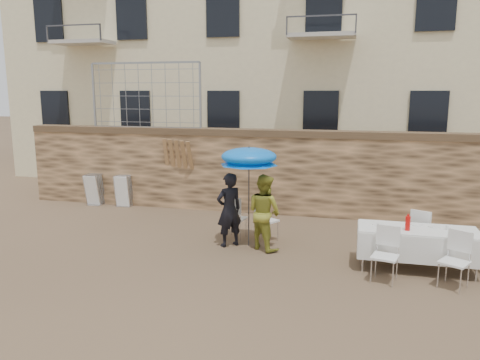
% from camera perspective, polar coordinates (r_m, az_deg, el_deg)
% --- Properties ---
extents(ground, '(80.00, 80.00, 0.00)m').
position_cam_1_polar(ground, '(8.31, -6.50, -12.21)').
color(ground, brown).
rests_on(ground, ground).
extents(stone_wall, '(13.00, 0.50, 2.20)m').
position_cam_1_polar(stone_wall, '(12.64, 1.31, 1.05)').
color(stone_wall, olive).
rests_on(stone_wall, ground).
extents(chain_link_fence, '(3.20, 0.06, 1.80)m').
position_cam_1_polar(chain_link_fence, '(13.43, -11.43, 10.00)').
color(chain_link_fence, gray).
rests_on(chain_link_fence, stone_wall).
extents(man_suit, '(0.68, 0.67, 1.57)m').
position_cam_1_polar(man_suit, '(9.82, -1.34, -3.66)').
color(man_suit, black).
rests_on(man_suit, ground).
extents(woman_dress, '(0.97, 0.92, 1.57)m').
position_cam_1_polar(woman_dress, '(9.66, 2.97, -3.92)').
color(woman_dress, gold).
rests_on(woman_dress, ground).
extents(umbrella, '(1.20, 1.20, 1.96)m').
position_cam_1_polar(umbrella, '(9.61, 1.10, 2.49)').
color(umbrella, '#3F3F44').
rests_on(umbrella, ground).
extents(couple_chair_left, '(0.54, 0.54, 0.96)m').
position_cam_1_polar(couple_chair_left, '(10.41, -0.53, -4.56)').
color(couple_chair_left, white).
rests_on(couple_chair_left, ground).
extents(couple_chair_right, '(0.66, 0.66, 0.96)m').
position_cam_1_polar(couple_chair_right, '(10.27, 3.27, -4.80)').
color(couple_chair_right, white).
rests_on(couple_chair_right, ground).
extents(banquet_table, '(2.10, 0.85, 0.78)m').
position_cam_1_polar(banquet_table, '(9.15, 20.87, -5.84)').
color(banquet_table, silver).
rests_on(banquet_table, ground).
extents(soda_bottle, '(0.09, 0.09, 0.26)m').
position_cam_1_polar(soda_bottle, '(8.93, 19.77, -4.99)').
color(soda_bottle, red).
rests_on(soda_bottle, banquet_table).
extents(table_chair_front_left, '(0.59, 0.59, 0.96)m').
position_cam_1_polar(table_chair_front_left, '(8.45, 17.25, -8.75)').
color(table_chair_front_left, white).
rests_on(table_chair_front_left, ground).
extents(table_chair_front_right, '(0.66, 0.66, 0.96)m').
position_cam_1_polar(table_chair_front_right, '(8.60, 24.67, -8.94)').
color(table_chair_front_right, white).
rests_on(table_chair_front_right, ground).
extents(table_chair_back, '(0.64, 0.64, 0.96)m').
position_cam_1_polar(table_chair_back, '(10.01, 21.39, -5.97)').
color(table_chair_back, white).
rests_on(table_chair_back, ground).
extents(chair_stack_left, '(0.46, 0.47, 0.92)m').
position_cam_1_polar(chair_stack_left, '(14.20, -16.98, -0.96)').
color(chair_stack_left, white).
rests_on(chair_stack_left, ground).
extents(chair_stack_right, '(0.46, 0.40, 0.92)m').
position_cam_1_polar(chair_stack_right, '(13.76, -13.76, -1.16)').
color(chair_stack_right, white).
rests_on(chair_stack_right, ground).
extents(wood_planks, '(0.70, 0.20, 2.00)m').
position_cam_1_polar(wood_planks, '(13.07, -7.49, 0.84)').
color(wood_planks, '#A37749').
rests_on(wood_planks, ground).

